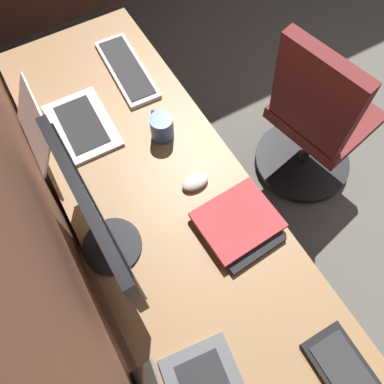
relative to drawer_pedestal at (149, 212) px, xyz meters
The scene contains 10 objects.
wall_back 1.11m from the drawer_pedestal, 140.23° to the left, with size 5.27×0.10×2.60m, color brown.
desk 0.42m from the drawer_pedestal, behind, with size 2.27×0.65×0.73m.
drawer_pedestal is the anchor object (origin of this frame).
monitor_primary 0.69m from the drawer_pedestal, 137.57° to the left, with size 0.53×0.20×0.41m.
laptop_left 0.55m from the drawer_pedestal, 29.00° to the left, with size 0.34×0.33×0.21m.
keyboard_spare 0.65m from the drawer_pedestal, 21.00° to the right, with size 0.43×0.16×0.02m.
mouse_main 0.46m from the drawer_pedestal, 133.98° to the right, with size 0.06×0.10×0.03m, color silver.
book_stack_near 0.59m from the drawer_pedestal, 151.70° to the right, with size 0.27×0.27×0.04m.
coffee_mug 0.47m from the drawer_pedestal, 57.74° to the right, with size 0.13×0.09×0.10m.
office_chair 0.92m from the drawer_pedestal, 92.36° to the right, with size 0.56×0.59×0.97m.
Camera 1 is at (-0.25, 2.17, 1.92)m, focal length 34.15 mm.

